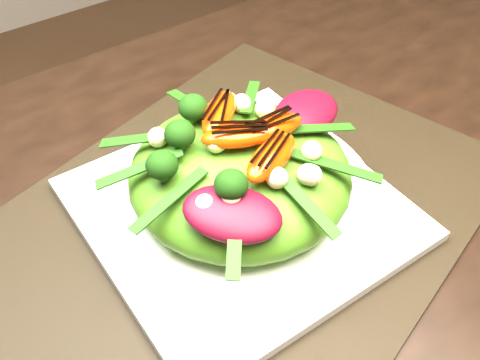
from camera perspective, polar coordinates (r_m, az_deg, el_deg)
dining_table at (r=0.57m, az=13.12°, el=-6.47°), size 1.60×0.90×0.75m
placemat at (r=0.56m, az=-0.00°, el=-3.46°), size 0.59×0.51×0.00m
plate_base at (r=0.55m, az=-0.00°, el=-2.94°), size 0.28×0.28×0.01m
salad_bowl at (r=0.54m, az=-0.00°, el=-1.86°), size 0.32×0.32×0.02m
lettuce_mound at (r=0.52m, az=-0.00°, el=0.63°), size 0.23×0.23×0.07m
radicchio_leaf at (r=0.54m, az=6.80°, el=6.94°), size 0.09×0.07×0.02m
orange_segment at (r=0.49m, az=-3.48°, el=4.66°), size 0.07×0.05×0.02m
broccoli_floret at (r=0.49m, az=-8.27°, el=4.36°), size 0.05×0.05×0.04m
macadamia_nut at (r=0.49m, az=6.31°, el=3.60°), size 0.02×0.02×0.02m
balsamic_drizzle at (r=0.49m, az=-3.53°, el=5.51°), size 0.04×0.02×0.00m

